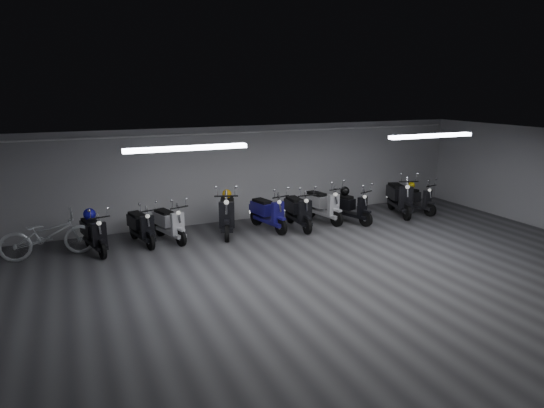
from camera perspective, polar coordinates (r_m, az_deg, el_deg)
name	(u,v)px	position (r m, az deg, el deg)	size (l,w,h in m)	color
floor	(343,275)	(10.28, 8.54, -8.51)	(14.00, 10.00, 0.01)	#3A3A3D
ceiling	(348,143)	(9.57, 9.14, 7.25)	(14.00, 10.00, 0.01)	slate
back_wall	(256,173)	(14.21, -1.98, 3.81)	(14.00, 0.01, 2.80)	#A1A1A4
fluor_strip_left	(187,148)	(9.33, -10.20, 6.63)	(2.40, 0.18, 0.08)	white
fluor_strip_right	(431,136)	(12.19, 18.63, 7.79)	(2.40, 0.18, 0.08)	white
conduit	(256,132)	(13.97, -1.89, 8.68)	(0.05, 0.05, 13.60)	white
scooter_0	(94,228)	(12.09, -20.70, -2.72)	(0.55, 1.65, 1.23)	black
scooter_1	(141,221)	(12.35, -15.51, -1.98)	(0.55, 1.65, 1.23)	black
scooter_2	(169,218)	(12.44, -12.27, -1.65)	(0.55, 1.66, 1.24)	#BABABE
scooter_3	(227,207)	(12.77, -5.45, -0.40)	(0.67, 2.01, 1.49)	black
scooter_4	(268,207)	(13.09, -0.46, -0.39)	(0.59, 1.76, 1.31)	navy
scooter_5	(298,205)	(13.28, 3.21, -0.17)	(0.59, 1.78, 1.33)	black
scooter_6	(323,200)	(13.97, 6.15, 0.53)	(0.61, 1.82, 1.35)	#BCBBC0
scooter_7	(351,202)	(14.02, 9.46, 0.26)	(0.56, 1.68, 1.25)	black
scooter_8	(400,192)	(15.19, 15.15, 1.42)	(0.66, 1.97, 1.46)	black
scooter_9	(416,195)	(15.61, 17.00, 1.10)	(0.53, 1.59, 1.19)	black
bicycle	(47,230)	(12.16, -25.48, -2.85)	(0.73, 2.05, 1.33)	silver
helmet_0	(227,194)	(12.97, -5.46, 1.21)	(0.26, 0.26, 0.26)	orange
helmet_1	(411,185)	(15.69, 16.42, 2.17)	(0.24, 0.24, 0.24)	gold
helmet_2	(90,214)	(12.23, -21.12, -1.15)	(0.29, 0.29, 0.29)	#110D97
helmet_3	(345,191)	(14.10, 8.76, 1.56)	(0.28, 0.28, 0.28)	black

